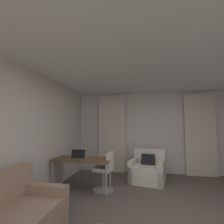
% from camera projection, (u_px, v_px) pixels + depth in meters
% --- Properties ---
extents(wall_window, '(5.12, 0.06, 2.60)m').
position_uv_depth(wall_window, '(154.00, 132.00, 5.55)').
color(wall_window, silver).
rests_on(wall_window, ground).
extents(wall_left, '(0.06, 6.12, 2.60)m').
position_uv_depth(wall_left, '(20.00, 137.00, 3.01)').
color(wall_left, silver).
rests_on(wall_left, ground).
extents(ceiling, '(5.12, 6.12, 0.06)m').
position_uv_depth(ceiling, '(165.00, 54.00, 2.69)').
color(ceiling, white).
rests_on(ceiling, wall_left).
extents(curtain_left_panel, '(0.90, 0.06, 2.50)m').
position_uv_depth(curtain_left_panel, '(112.00, 133.00, 5.65)').
color(curtain_left_panel, beige).
rests_on(curtain_left_panel, ground).
extents(curtain_right_panel, '(0.90, 0.06, 2.50)m').
position_uv_depth(curtain_right_panel, '(200.00, 134.00, 5.18)').
color(curtain_right_panel, beige).
rests_on(curtain_right_panel, ground).
extents(armchair, '(1.03, 0.99, 0.84)m').
position_uv_depth(armchair, '(148.00, 171.00, 4.60)').
color(armchair, silver).
rests_on(armchair, ground).
extents(desk, '(1.34, 0.59, 0.74)m').
position_uv_depth(desk, '(82.00, 161.00, 3.99)').
color(desk, brown).
rests_on(desk, ground).
extents(desk_chair, '(0.48, 0.48, 0.88)m').
position_uv_depth(desk_chair, '(105.00, 174.00, 3.94)').
color(desk_chair, gray).
rests_on(desk_chair, ground).
extents(laptop, '(0.34, 0.27, 0.22)m').
position_uv_depth(laptop, '(79.00, 157.00, 3.96)').
color(laptop, '#ADADB2').
rests_on(laptop, desk).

